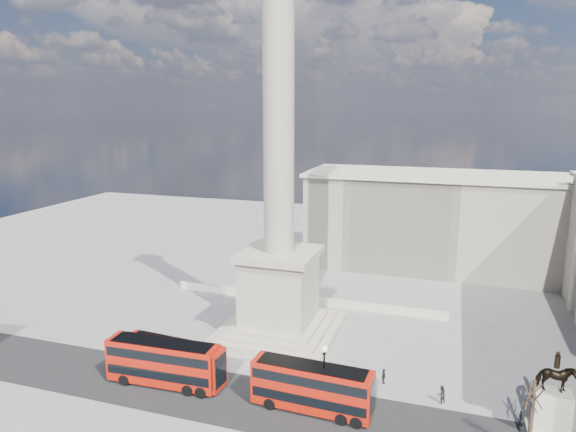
% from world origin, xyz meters
% --- Properties ---
extents(ground, '(180.00, 180.00, 0.00)m').
position_xyz_m(ground, '(0.00, 0.00, 0.00)').
color(ground, gray).
rests_on(ground, ground).
extents(asphalt_road, '(120.00, 9.00, 0.01)m').
position_xyz_m(asphalt_road, '(5.00, -10.00, 0.00)').
color(asphalt_road, '#252525').
rests_on(asphalt_road, ground).
extents(nelsons_column, '(14.00, 14.00, 49.85)m').
position_xyz_m(nelsons_column, '(0.00, 5.00, 12.92)').
color(nelsons_column, '#B2A894').
rests_on(nelsons_column, ground).
extents(balustrade_wall, '(40.00, 0.60, 1.10)m').
position_xyz_m(balustrade_wall, '(0.00, 16.00, 0.55)').
color(balustrade_wall, beige).
rests_on(balustrade_wall, ground).
extents(building_northeast, '(51.00, 17.00, 16.60)m').
position_xyz_m(building_northeast, '(20.00, 40.00, 8.32)').
color(building_northeast, beige).
rests_on(building_northeast, ground).
extents(red_bus_a, '(11.09, 3.27, 4.44)m').
position_xyz_m(red_bus_a, '(-6.47, -9.05, 2.33)').
color(red_bus_a, '#B21709').
rests_on(red_bus_a, ground).
extents(red_bus_b, '(11.72, 3.15, 4.72)m').
position_xyz_m(red_bus_b, '(-7.20, -9.85, 2.47)').
color(red_bus_b, '#B21709').
rests_on(red_bus_b, ground).
extents(red_bus_c, '(11.40, 3.12, 4.58)m').
position_xyz_m(red_bus_c, '(8.29, -9.59, 2.40)').
color(red_bus_c, '#B21709').
rests_on(red_bus_c, ground).
extents(victorian_lamp, '(0.58, 0.58, 6.71)m').
position_xyz_m(victorian_lamp, '(9.37, -9.63, 3.95)').
color(victorian_lamp, black).
rests_on(victorian_lamp, ground).
extents(equestrian_statue, '(3.68, 2.76, 7.75)m').
position_xyz_m(equestrian_statue, '(28.69, -6.56, 2.67)').
color(equestrian_statue, beige).
rests_on(equestrian_statue, ground).
extents(bare_tree_near, '(1.58, 1.58, 6.89)m').
position_xyz_m(bare_tree_near, '(26.58, -9.95, 5.43)').
color(bare_tree_near, '#332319').
rests_on(bare_tree_near, ground).
extents(pedestrian_walking, '(0.70, 0.55, 1.70)m').
position_xyz_m(pedestrian_walking, '(26.44, -6.50, 0.85)').
color(pedestrian_walking, black).
rests_on(pedestrian_walking, ground).
extents(pedestrian_standing, '(1.10, 1.09, 1.79)m').
position_xyz_m(pedestrian_standing, '(19.63, -4.47, 0.89)').
color(pedestrian_standing, black).
rests_on(pedestrian_standing, ground).
extents(pedestrian_crossing, '(0.64, 1.03, 1.64)m').
position_xyz_m(pedestrian_crossing, '(13.92, -2.67, 0.82)').
color(pedestrian_crossing, black).
rests_on(pedestrian_crossing, ground).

